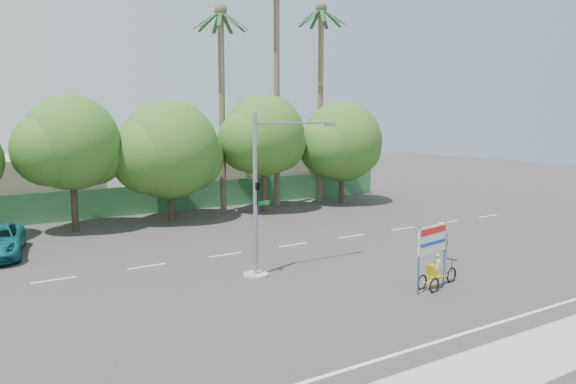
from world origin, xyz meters
TOP-DOWN VIEW (x-y plane):
  - ground at (0.00, 0.00)m, footprint 120.00×120.00m
  - sidewalk_near at (0.00, -7.50)m, footprint 50.00×2.40m
  - fence at (0.00, 21.50)m, footprint 38.00×0.08m
  - building_left at (-10.00, 26.00)m, footprint 12.00×8.00m
  - building_right at (8.00, 26.00)m, footprint 14.00×8.00m
  - tree_left at (-7.05, 18.00)m, footprint 6.66×5.60m
  - tree_center at (-1.05, 18.00)m, footprint 7.62×6.40m
  - tree_right at (5.95, 18.00)m, footprint 6.90×5.80m
  - tree_far_right at (12.95, 18.00)m, footprint 7.38×6.20m
  - palm_tall at (8.00, 19.50)m, footprint 3.73×3.79m
  - palm_mid at (12.00, 19.50)m, footprint 3.73×3.79m
  - palm_short at (3.50, 19.50)m, footprint 3.73×3.79m
  - traffic_signal at (-2.20, 3.98)m, footprint 4.72×1.10m
  - trike_billboard at (2.69, -1.38)m, footprint 2.75×0.89m

SIDE VIEW (x-z plane):
  - ground at x=0.00m, z-range 0.00..0.00m
  - sidewalk_near at x=0.00m, z-range 0.00..0.12m
  - fence at x=0.00m, z-range 0.00..2.00m
  - trike_billboard at x=2.69m, z-range -0.27..2.47m
  - building_right at x=8.00m, z-range 0.00..3.60m
  - building_left at x=-10.00m, z-range 0.00..4.00m
  - traffic_signal at x=-2.20m, z-range -0.58..6.42m
  - tree_center at x=-1.05m, z-range 0.54..8.39m
  - tree_far_right at x=12.95m, z-range 0.68..8.61m
  - tree_left at x=-7.05m, z-range 1.02..9.09m
  - tree_right at x=5.95m, z-range 1.06..9.42m
  - palm_short at x=3.50m, z-range 1.64..16.09m
  - palm_mid at x=12.00m, z-range 1.67..17.12m
  - palm_tall at x=8.00m, z-range 1.74..19.19m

